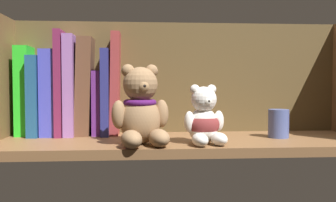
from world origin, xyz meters
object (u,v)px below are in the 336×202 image
Objects in this scene: book_6 at (98,103)px; book_8 at (116,84)px; book_2 at (52,93)px; pillar_candle at (278,123)px; book_7 at (107,92)px; teddy_bear_smaller at (204,121)px; book_4 at (73,86)px; teddy_bear_larger at (141,110)px; book_1 at (39,96)px; book_0 at (26,91)px; book_3 at (63,84)px; book_5 at (86,87)px.

book_8 reaches higher than book_6.
book_2 is 3.13× the size of pillar_candle.
book_8 reaches higher than book_7.
teddy_bear_smaller reaches higher than pillar_candle.
book_4 reaches higher than teddy_bear_larger.
book_4 reaches higher than pillar_candle.
pillar_candle is (56.66, -9.71, -6.22)cm from book_1.
book_7 is at bearing 0.00° from book_4.
teddy_bear_larger is 2.51× the size of pillar_candle.
book_0 is 9.13cm from book_3.
book_8 is (15.51, 0.00, 2.21)cm from book_2.
book_4 is at bearing 180.00° from book_7.
book_3 is 12.78cm from book_8.
book_1 is 11.53cm from book_5.
book_4 is at bearing 180.00° from book_5.
book_8 is (18.66, 0.00, 2.96)cm from book_1.
book_0 is 33.06cm from teddy_bear_larger.
pillar_candle is (18.76, 7.42, -1.56)cm from teddy_bear_smaller.
book_0 is at bearing 157.32° from teddy_bear_smaller.
book_7 is at bearing 0.00° from book_3.
book_1 reaches higher than book_6.
book_3 reaches higher than book_4.
book_8 reaches higher than pillar_candle.
book_1 is at bearing 180.00° from book_4.
book_3 is at bearing 151.86° from teddy_bear_smaller.
book_7 is 41.98cm from pillar_candle.
book_2 is 5.27cm from book_4.
book_5 is at bearing 0.00° from book_2.
book_3 is at bearing 0.00° from book_1.
book_1 is at bearing 180.00° from book_2.
book_8 is (2.23, 0.00, 2.10)cm from book_7.
teddy_bear_smaller is 1.88× the size of pillar_candle.
book_1 is 1.22× the size of book_6.
book_0 is at bearing 180.00° from book_5.
book_4 is at bearing 0.00° from book_3.
book_7 reaches higher than book_1.
book_8 reaches higher than teddy_bear_larger.
book_4 is at bearing 0.00° from book_0.
teddy_bear_larger is (18.98, -17.30, -5.44)cm from book_3.
book_7 is at bearing 141.42° from teddy_bear_smaller.
teddy_bear_smaller is at bearing -24.31° from book_1.
book_8 is 40.28cm from pillar_candle.
book_3 reaches higher than teddy_bear_larger.
book_0 is 0.86× the size of book_8.
book_0 reaches higher than book_6.
book_1 is at bearing 180.00° from book_8.
teddy_bear_smaller is at bearing -35.93° from book_6.
book_2 is 0.82× the size of book_8.
book_2 is 0.82× the size of book_3.
teddy_bear_larger is (8.43, -17.30, -3.33)cm from book_7.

